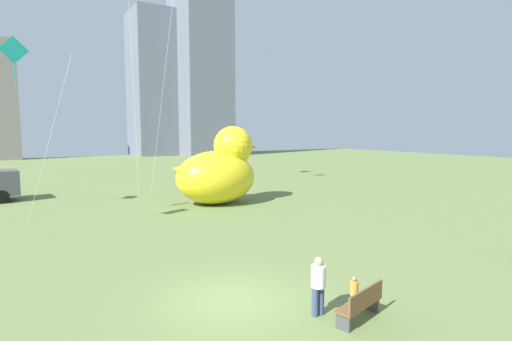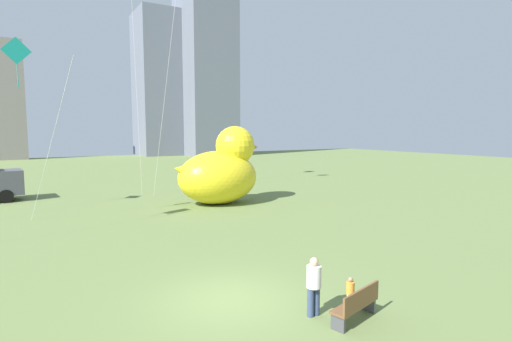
{
  "view_description": "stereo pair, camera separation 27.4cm",
  "coord_description": "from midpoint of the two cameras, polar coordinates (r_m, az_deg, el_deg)",
  "views": [
    {
      "loc": [
        -5.01,
        -9.67,
        4.84
      ],
      "look_at": [
        4.11,
        5.5,
        3.04
      ],
      "focal_mm": 27.65,
      "sensor_mm": 36.0,
      "label": 1
    },
    {
      "loc": [
        -4.77,
        -9.81,
        4.84
      ],
      "look_at": [
        4.11,
        5.5,
        3.04
      ],
      "focal_mm": 27.65,
      "sensor_mm": 36.0,
      "label": 2
    }
  ],
  "objects": [
    {
      "name": "kite_teal",
      "position": [
        22.25,
        -30.78,
        13.79
      ],
      "size": [
        3.08,
        2.67,
        9.21
      ],
      "color": "silver",
      "rests_on": "ground"
    },
    {
      "name": "city_skyline",
      "position": [
        79.86,
        -14.3,
        13.4
      ],
      "size": [
        45.89,
        17.45,
        39.04
      ],
      "color": "gray",
      "rests_on": "ground"
    },
    {
      "name": "giant_inflatable_duck",
      "position": [
        26.12,
        -4.81,
        -0.04
      ],
      "size": [
        6.2,
        3.98,
        5.14
      ],
      "color": "yellow",
      "rests_on": "ground"
    },
    {
      "name": "ground_plane",
      "position": [
        11.92,
        -3.32,
        -18.16
      ],
      "size": [
        140.0,
        140.0,
        0.0
      ],
      "primitive_type": "plane",
      "color": "olive"
    },
    {
      "name": "person_adult",
      "position": [
        10.8,
        9.11,
        -15.87
      ],
      "size": [
        0.38,
        0.38,
        1.57
      ],
      "color": "#38476B",
      "rests_on": "ground"
    },
    {
      "name": "person_child",
      "position": [
        11.45,
        14.18,
        -16.66
      ],
      "size": [
        0.22,
        0.22,
        0.91
      ],
      "color": "silver",
      "rests_on": "ground"
    },
    {
      "name": "park_bench",
      "position": [
        10.86,
        15.15,
        -18.12
      ],
      "size": [
        1.69,
        0.86,
        0.9
      ],
      "color": "brown",
      "rests_on": "ground"
    }
  ]
}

